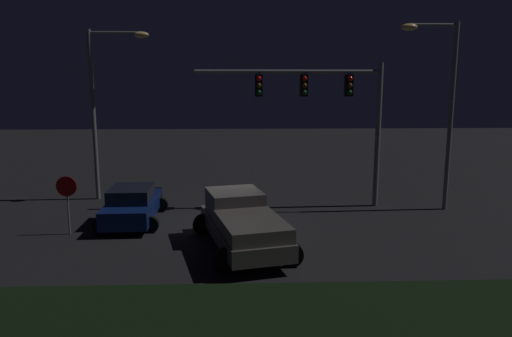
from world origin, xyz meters
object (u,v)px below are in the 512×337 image
Objects in this scene: traffic_signal_gantry at (325,99)px; stop_sign at (67,194)px; pickup_truck at (242,220)px; street_lamp_right at (441,94)px; car_sedan at (132,205)px; street_lamp_left at (105,94)px.

traffic_signal_gantry is 3.73× the size of stop_sign.
traffic_signal_gantry reaches higher than pickup_truck.
stop_sign is at bearing -168.50° from street_lamp_right.
car_sedan is 13.91m from street_lamp_right.
car_sedan is at bearing -164.27° from traffic_signal_gantry.
street_lamp_left reaches higher than traffic_signal_gantry.
car_sedan is at bearing 35.98° from stop_sign.
stop_sign is at bearing 61.40° from pickup_truck.
car_sedan is (-4.42, 3.22, -0.26)m from pickup_truck.
traffic_signal_gantry is (8.18, 2.30, 4.16)m from car_sedan.
street_lamp_right is at bearing -74.71° from pickup_truck.
traffic_signal_gantry reaches higher than car_sedan.
street_lamp_left is at bearing 27.47° from pickup_truck.
street_lamp_right is at bearing -9.49° from street_lamp_left.
car_sedan is 2.67m from stop_sign.
traffic_signal_gantry is 4.98m from street_lamp_right.
pickup_truck is 10.57m from street_lamp_left.
pickup_truck is 0.69× the size of traffic_signal_gantry.
stop_sign is (-6.47, 1.72, 0.56)m from pickup_truck.
street_lamp_right is at bearing -8.24° from traffic_signal_gantry.
street_lamp_left is at bearing 89.33° from stop_sign.
street_lamp_right is (15.09, -2.52, 0.03)m from street_lamp_left.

